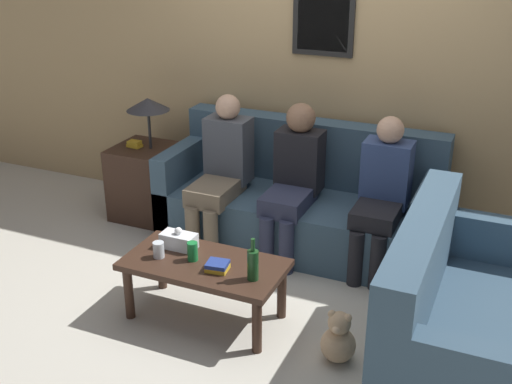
% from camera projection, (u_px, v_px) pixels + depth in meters
% --- Properties ---
extents(ground_plane, '(16.00, 16.00, 0.00)m').
position_uv_depth(ground_plane, '(275.00, 269.00, 4.70)').
color(ground_plane, beige).
extents(wall_back, '(9.00, 0.08, 2.60)m').
position_uv_depth(wall_back, '(323.00, 67.00, 4.98)').
color(wall_back, tan).
rests_on(wall_back, ground_plane).
extents(couch_main, '(2.11, 0.84, 0.92)m').
position_uv_depth(couch_main, '(300.00, 204.00, 5.01)').
color(couch_main, '#385166').
rests_on(couch_main, ground_plane).
extents(couch_side, '(0.84, 1.51, 0.92)m').
position_uv_depth(couch_side, '(461.00, 327.00, 3.50)').
color(couch_side, '#385166').
rests_on(couch_side, ground_plane).
extents(coffee_table, '(1.01, 0.52, 0.40)m').
position_uv_depth(coffee_table, '(204.00, 270.00, 4.01)').
color(coffee_table, '#382319').
rests_on(coffee_table, ground_plane).
extents(side_table_with_lamp, '(0.51, 0.51, 1.04)m').
position_uv_depth(side_table_with_lamp, '(147.00, 176.00, 5.42)').
color(side_table_with_lamp, '#382319').
rests_on(side_table_with_lamp, ground_plane).
extents(wine_bottle, '(0.07, 0.07, 0.27)m').
position_uv_depth(wine_bottle, '(253.00, 264.00, 3.76)').
color(wine_bottle, '#19421E').
rests_on(wine_bottle, coffee_table).
extents(drinking_glass, '(0.07, 0.07, 0.10)m').
position_uv_depth(drinking_glass, '(159.00, 250.00, 4.02)').
color(drinking_glass, silver).
rests_on(drinking_glass, coffee_table).
extents(book_stack, '(0.14, 0.13, 0.05)m').
position_uv_depth(book_stack, '(217.00, 266.00, 3.88)').
color(book_stack, gold).
rests_on(book_stack, coffee_table).
extents(soda_can, '(0.07, 0.07, 0.12)m').
position_uv_depth(soda_can, '(193.00, 251.00, 3.99)').
color(soda_can, '#197A38').
rests_on(soda_can, coffee_table).
extents(tissue_box, '(0.23, 0.12, 0.15)m').
position_uv_depth(tissue_box, '(179.00, 240.00, 4.14)').
color(tissue_box, silver).
rests_on(tissue_box, coffee_table).
extents(person_left, '(0.34, 0.64, 1.15)m').
position_uv_depth(person_left, '(222.00, 168.00, 4.91)').
color(person_left, '#756651').
rests_on(person_left, ground_plane).
extents(person_middle, '(0.34, 0.63, 1.14)m').
position_uv_depth(person_middle, '(294.00, 176.00, 4.74)').
color(person_middle, '#2D334C').
rests_on(person_middle, ground_plane).
extents(person_right, '(0.34, 0.60, 1.11)m').
position_uv_depth(person_right, '(382.00, 192.00, 4.52)').
color(person_right, black).
rests_on(person_right, ground_plane).
extents(teddy_bear, '(0.21, 0.21, 0.33)m').
position_uv_depth(teddy_bear, '(338.00, 340.00, 3.69)').
color(teddy_bear, tan).
rests_on(teddy_bear, ground_plane).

